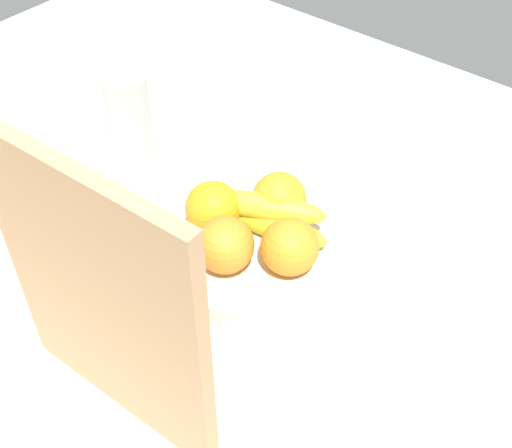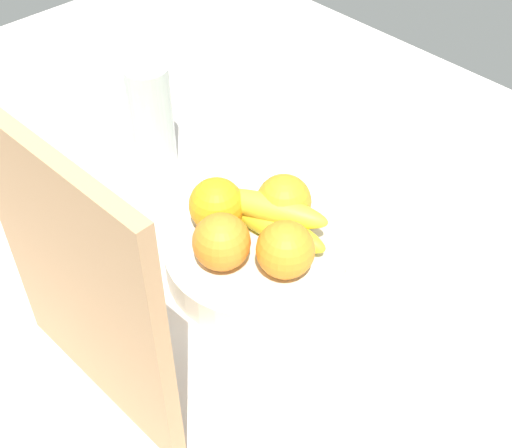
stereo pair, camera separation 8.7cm
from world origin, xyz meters
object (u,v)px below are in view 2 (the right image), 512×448
orange_front_left (221,242)px  orange_back_left (216,205)px  orange_center (284,201)px  cutting_board (80,288)px  banana_bunch (271,217)px  orange_front_right (285,250)px  thermos_tumbler (151,117)px  fruit_bowl (256,256)px

orange_front_left → orange_back_left: size_ratio=1.00×
orange_center → cutting_board: cutting_board is taller
orange_back_left → cutting_board: bearing=108.0°
banana_bunch → orange_back_left: bearing=36.0°
orange_front_right → banana_bunch: 7.48cm
orange_back_left → cutting_board: cutting_board is taller
thermos_tumbler → orange_center: bearing=-177.2°
orange_front_left → orange_front_right: same height
orange_front_left → banana_bunch: size_ratio=0.43×
orange_front_right → orange_center: same height
fruit_bowl → orange_front_right: bearing=175.4°
orange_center → thermos_tumbler: (28.92, 1.39, 0.44)cm
orange_front_right → orange_center: (6.87, -6.56, 0.00)cm
orange_front_right → cutting_board: bearing=80.2°
cutting_board → thermos_tumbler: (31.25, -31.55, -8.97)cm
fruit_bowl → banana_bunch: 6.32cm
cutting_board → orange_center: bearing=-88.3°
cutting_board → orange_front_right: bearing=-102.1°
orange_center → banana_bunch: 3.01cm
orange_back_left → banana_bunch: bearing=-144.0°
orange_back_left → cutting_board: size_ratio=0.22×
fruit_bowl → cutting_board: 31.14cm
orange_front_left → fruit_bowl: bearing=-96.9°
fruit_bowl → orange_front_right: 8.77cm
orange_back_left → orange_center: bearing=-128.4°
orange_center → banana_bunch: (-0.42, 2.87, -0.82)cm
fruit_bowl → banana_bunch: banana_bunch is taller
orange_front_left → orange_center: bearing=-89.7°
orange_back_left → banana_bunch: size_ratio=0.43×
orange_front_left → cutting_board: 23.34cm
fruit_bowl → orange_front_right: size_ratio=3.29×
orange_front_right → banana_bunch: orange_front_right is taller
orange_center → orange_back_left: bearing=51.6°
orange_center → orange_back_left: (5.94, 7.49, 0.00)cm
fruit_bowl → orange_back_left: orange_back_left is taller
cutting_board → orange_front_left: bearing=-86.3°
banana_bunch → orange_center: bearing=-81.7°
orange_front_left → cutting_board: cutting_board is taller
thermos_tumbler → orange_front_right: bearing=171.8°
fruit_bowl → cutting_board: bearing=93.4°
orange_front_right → thermos_tumbler: size_ratio=0.43×
thermos_tumbler → orange_front_left: bearing=160.4°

